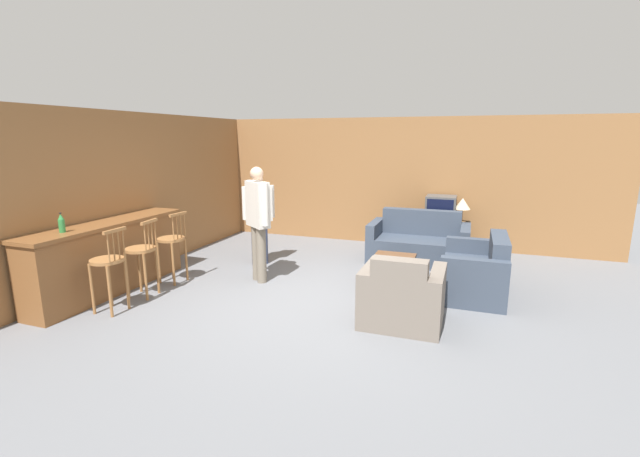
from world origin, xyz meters
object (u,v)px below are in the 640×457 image
at_px(tv_unit, 439,236).
at_px(person_by_window, 259,215).
at_px(bar_chair_near, 108,267).
at_px(person_by_counter, 258,218).
at_px(bar_chair_far, 172,244).
at_px(coffee_table, 392,263).
at_px(tv, 441,209).
at_px(bar_chair_mid, 142,255).
at_px(couch_far, 419,244).
at_px(armchair_near, 402,298).
at_px(bottle, 62,223).
at_px(loveseat_right, 477,273).
at_px(book_on_table, 392,259).
at_px(table_lamp, 463,204).

relative_size(tv_unit, person_by_window, 0.71).
height_order(bar_chair_near, person_by_counter, person_by_counter).
bearing_deg(bar_chair_far, person_by_window, 58.20).
distance_m(coffee_table, tv, 2.30).
xyz_separation_m(bar_chair_mid, tv_unit, (3.72, 3.91, -0.30)).
height_order(couch_far, person_by_counter, person_by_counter).
distance_m(armchair_near, coffee_table, 1.48).
bearing_deg(armchair_near, couch_far, 92.82).
relative_size(bar_chair_mid, armchair_near, 1.16).
xyz_separation_m(tv, bottle, (-4.29, -4.60, 0.29)).
relative_size(armchair_near, loveseat_right, 0.69).
bearing_deg(bar_chair_mid, book_on_table, 28.13).
distance_m(bar_chair_mid, bottle, 1.05).
xyz_separation_m(bar_chair_far, person_by_counter, (1.22, 0.49, 0.40)).
distance_m(coffee_table, tv_unit, 2.24).
height_order(loveseat_right, bottle, bottle).
height_order(bar_chair_mid, table_lamp, bar_chair_mid).
bearing_deg(tv_unit, person_by_counter, -132.08).
relative_size(armchair_near, tv, 1.70).
relative_size(coffee_table, table_lamp, 2.13).
bearing_deg(person_by_counter, loveseat_right, 9.24).
xyz_separation_m(couch_far, tv, (0.30, 0.84, 0.53)).
xyz_separation_m(coffee_table, table_lamp, (0.94, 2.18, 0.64)).
bearing_deg(tv, loveseat_right, -73.05).
relative_size(loveseat_right, tv, 2.46).
bearing_deg(armchair_near, loveseat_right, 58.05).
distance_m(couch_far, table_lamp, 1.26).
height_order(bottle, table_lamp, bottle).
distance_m(bar_chair_mid, person_by_window, 2.13).
bearing_deg(tv, armchair_near, -92.55).
height_order(bar_chair_far, person_by_window, person_by_window).
distance_m(bar_chair_mid, book_on_table, 3.61).
bearing_deg(book_on_table, tv_unit, 76.31).
bearing_deg(bar_chair_far, table_lamp, 38.41).
xyz_separation_m(bar_chair_far, person_by_window, (0.81, 1.30, 0.29)).
xyz_separation_m(couch_far, person_by_window, (-2.61, -1.11, 0.57)).
height_order(bar_chair_far, person_by_counter, person_by_counter).
relative_size(coffee_table, tv, 1.80).
xyz_separation_m(armchair_near, person_by_window, (-2.75, 1.65, 0.57)).
height_order(tv, bottle, bottle).
relative_size(armchair_near, person_by_counter, 0.53).
height_order(coffee_table, person_by_counter, person_by_counter).
relative_size(loveseat_right, book_on_table, 7.69).
height_order(coffee_table, book_on_table, book_on_table).
distance_m(couch_far, tv, 1.04).
relative_size(bar_chair_far, couch_far, 0.63).
relative_size(couch_far, armchair_near, 1.83).
bearing_deg(tv, table_lamp, 0.44).
relative_size(table_lamp, person_by_window, 0.30).
xyz_separation_m(person_by_window, person_by_counter, (0.41, -0.81, 0.11)).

